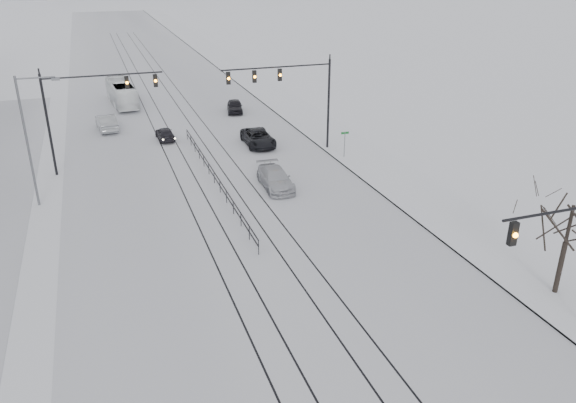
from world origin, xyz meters
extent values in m
cube|color=silver|center=(0.00, 60.00, 0.01)|extent=(22.00, 260.00, 0.02)
cube|color=silver|center=(13.50, 60.00, 0.08)|extent=(5.00, 260.00, 0.16)
cube|color=gray|center=(11.05, 60.00, 0.06)|extent=(0.10, 260.00, 0.12)
cube|color=black|center=(-2.60, 40.00, 0.02)|extent=(0.10, 180.00, 0.01)
cube|color=black|center=(-1.20, 40.00, 0.02)|extent=(0.10, 180.00, 0.01)
cube|color=black|center=(1.20, 40.00, 0.02)|extent=(0.10, 180.00, 0.01)
cube|color=black|center=(2.60, 40.00, 0.02)|extent=(0.10, 180.00, 0.01)
cylinder|color=black|center=(9.40, 6.00, 6.60)|extent=(6.00, 0.12, 0.12)
cube|color=black|center=(7.00, 6.00, 5.95)|extent=(0.32, 0.24, 1.00)
sphere|color=orange|center=(7.00, 5.86, 5.95)|extent=(0.22, 0.22, 0.22)
cylinder|color=black|center=(11.50, 35.00, 4.00)|extent=(0.20, 0.20, 8.00)
cylinder|color=black|center=(6.75, 35.00, 7.60)|extent=(9.50, 0.12, 0.12)
cube|color=black|center=(2.60, 35.00, 6.95)|extent=(0.32, 0.24, 1.00)
sphere|color=orange|center=(2.60, 34.86, 6.95)|extent=(0.22, 0.22, 0.22)
cube|color=black|center=(4.80, 35.00, 6.95)|extent=(0.32, 0.24, 1.00)
sphere|color=orange|center=(4.80, 34.86, 6.95)|extent=(0.22, 0.22, 0.22)
cube|color=black|center=(7.00, 35.00, 6.95)|extent=(0.32, 0.24, 1.00)
sphere|color=orange|center=(7.00, 34.86, 6.95)|extent=(0.22, 0.22, 0.22)
cylinder|color=black|center=(-11.50, 36.00, 4.00)|extent=(0.20, 0.20, 8.00)
cylinder|color=black|center=(-7.00, 36.00, 7.60)|extent=(9.00, 0.12, 0.12)
cube|color=black|center=(-3.10, 36.00, 6.95)|extent=(0.32, 0.24, 1.00)
sphere|color=orange|center=(-3.10, 35.86, 6.95)|extent=(0.22, 0.22, 0.22)
cube|color=black|center=(-5.30, 36.00, 6.95)|extent=(0.32, 0.24, 1.00)
sphere|color=orange|center=(-5.30, 35.86, 6.95)|extent=(0.22, 0.22, 0.22)
cylinder|color=#595B60|center=(-12.50, 30.00, 4.50)|extent=(0.16, 0.16, 9.00)
cylinder|color=#595B60|center=(-11.30, 30.00, 8.80)|extent=(2.40, 0.10, 0.10)
cube|color=#595B60|center=(-10.10, 30.00, 8.65)|extent=(0.50, 0.25, 0.18)
cylinder|color=black|center=(13.20, 9.00, 1.50)|extent=(0.26, 0.26, 3.00)
cylinder|color=black|center=(13.20, 9.00, 3.75)|extent=(0.18, 0.18, 2.50)
cube|color=black|center=(0.00, 30.00, 0.95)|extent=(0.06, 24.00, 0.06)
cube|color=black|center=(0.00, 30.00, 0.55)|extent=(0.06, 24.00, 0.06)
cylinder|color=#595B60|center=(11.80, 32.00, 1.20)|extent=(0.06, 0.06, 2.40)
cube|color=#0C4C19|center=(11.80, 32.00, 2.30)|extent=(0.70, 0.04, 0.18)
imported|color=black|center=(-2.00, 42.52, 0.62)|extent=(1.60, 3.68, 1.23)
imported|color=#9A9EA1|center=(-7.05, 47.81, 0.79)|extent=(2.16, 4.95, 1.58)
imported|color=black|center=(5.87, 38.01, 0.73)|extent=(2.54, 5.30, 1.46)
imported|color=#B5B7BD|center=(4.16, 27.63, 0.73)|extent=(2.22, 5.07, 1.45)
imported|color=black|center=(6.80, 50.43, 0.69)|extent=(2.44, 4.32, 1.39)
imported|color=white|center=(-4.79, 58.18, 1.39)|extent=(3.14, 10.12, 2.78)
camera|label=1|loc=(-7.84, -9.70, 15.90)|focal=35.00mm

